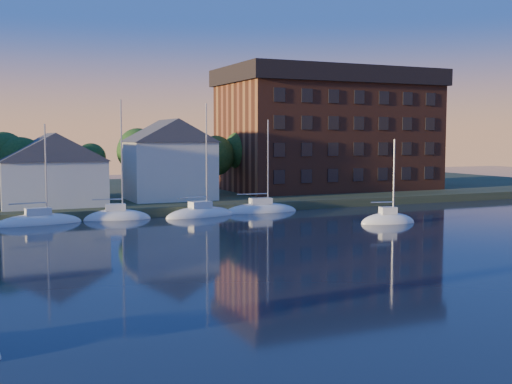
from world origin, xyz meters
TOP-DOWN VIEW (x-y plane):
  - shoreline_land at (0.00, 75.00)m, footprint 160.00×50.00m
  - wooden_dock at (0.00, 52.00)m, footprint 120.00×3.00m
  - clubhouse_centre at (-6.00, 57.00)m, footprint 11.55×8.40m
  - clubhouse_east at (8.00, 59.00)m, footprint 10.50×8.40m
  - condo_block at (34.00, 64.95)m, footprint 31.00×17.00m
  - tree_line at (2.00, 63.00)m, footprint 93.40×5.40m
  - drifting_sailboat_right at (23.74, 35.77)m, footprint 5.97×3.02m

SIDE VIEW (x-z plane):
  - shoreline_land at x=0.00m, z-range -1.00..1.00m
  - wooden_dock at x=0.00m, z-range -0.50..0.50m
  - drifting_sailboat_right at x=23.74m, z-range -4.65..4.85m
  - clubhouse_centre at x=-6.00m, z-range 1.09..9.17m
  - clubhouse_east at x=8.00m, z-range 1.10..10.90m
  - tree_line at x=2.00m, z-range 2.73..11.63m
  - condo_block at x=34.00m, z-range 1.09..18.49m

